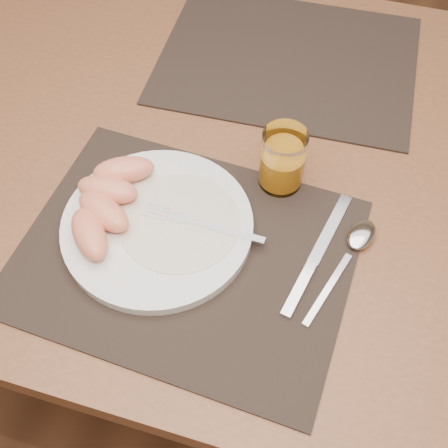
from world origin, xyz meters
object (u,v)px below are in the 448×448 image
table (246,179)px  placemat_near (186,254)px  plate (158,226)px  juice_glass (282,162)px  placemat_far (288,59)px  knife (313,263)px  spoon (357,242)px  fork (194,222)px

table → placemat_near: bearing=-97.6°
plate → juice_glass: size_ratio=2.74×
placemat_far → knife: bearing=-72.8°
spoon → table: bearing=144.4°
table → placemat_near: size_ratio=3.11×
fork → spoon: size_ratio=0.93×
placemat_far → spoon: (0.18, -0.36, 0.01)m
knife → spoon: spoon is taller
table → placemat_far: placemat_far is taller
table → placemat_near: 0.24m
plate → knife: bearing=1.5°
plate → placemat_far: bearing=76.9°
knife → fork: bearing=177.0°
table → placemat_near: (-0.03, -0.22, 0.09)m
table → fork: (-0.03, -0.18, 0.11)m
placemat_near → juice_glass: (0.10, 0.16, 0.05)m
table → plate: (-0.08, -0.19, 0.10)m
plate → spoon: bearing=11.0°
knife → spoon: size_ratio=1.16×
fork → spoon: 0.23m
placemat_near → fork: 0.05m
placemat_far → fork: bearing=-96.7°
placemat_near → knife: size_ratio=2.06×
plate → knife: 0.22m
fork → spoon: bearing=9.8°
placemat_near → spoon: 0.24m
table → fork: 0.21m
plate → juice_glass: (0.15, 0.13, 0.04)m
table → juice_glass: size_ratio=14.23×
plate → spoon: (0.27, 0.05, -0.00)m
placemat_far → fork: size_ratio=2.57×
placemat_near → knife: (0.17, 0.03, 0.00)m
fork → juice_glass: bearing=50.9°
spoon → placemat_near: bearing=-160.0°
fork → placemat_near: bearing=-87.7°
placemat_near → placemat_far: same height
juice_glass → spoon: bearing=-32.3°
fork → placemat_far: bearing=83.3°
juice_glass → table: bearing=138.8°
placemat_near → knife: bearing=11.2°
plate → juice_glass: 0.20m
placemat_far → juice_glass: size_ratio=4.57×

